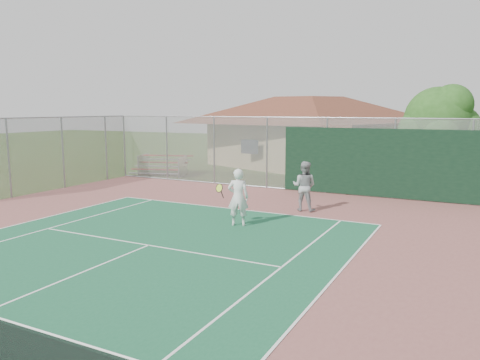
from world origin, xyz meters
name	(u,v)px	position (x,y,z in m)	size (l,w,h in m)	color
back_fence	(328,158)	(2.11, 16.98, 1.67)	(20.08, 0.11, 3.53)	gray
side_fence_left	(63,153)	(-10.00, 12.50, 1.75)	(0.08, 9.00, 3.50)	gray
clubhouse	(308,125)	(-2.01, 26.10, 2.83)	(15.06, 12.43, 5.58)	tan
bleachers	(162,165)	(-8.55, 18.60, 0.60)	(3.56, 2.67, 1.14)	#AA2E27
tree	(439,122)	(6.52, 19.81, 3.30)	(3.60, 3.41, 5.02)	#372514
player_white_front	(238,198)	(1.22, 9.63, 0.97)	(1.14, 0.78, 1.92)	silver
player_grey_back	(304,187)	(2.40, 12.86, 0.95)	(0.96, 0.76, 1.90)	#989A9C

